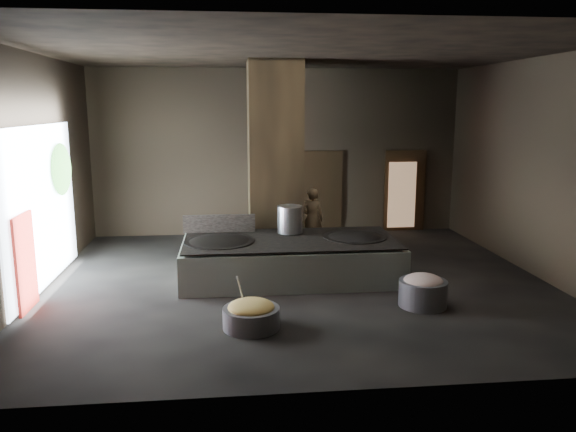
{
  "coord_description": "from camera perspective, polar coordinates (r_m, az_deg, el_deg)",
  "views": [
    {
      "loc": [
        -1.36,
        -10.86,
        3.5
      ],
      "look_at": [
        -0.14,
        0.54,
        1.25
      ],
      "focal_mm": 35.0,
      "sensor_mm": 36.0,
      "label": 1
    }
  ],
  "objects": [
    {
      "name": "floor",
      "position": [
        11.51,
        1.0,
        -6.87
      ],
      "size": [
        10.0,
        9.0,
        0.1
      ],
      "primitive_type": "cube",
      "color": "black",
      "rests_on": "ground"
    },
    {
      "name": "wok_right",
      "position": [
        11.76,
        6.77,
        -2.5
      ],
      "size": [
        1.29,
        1.29,
        0.36
      ],
      "primitive_type": "ellipsoid",
      "color": "black",
      "rests_on": "hearth_platform"
    },
    {
      "name": "doorway_far_glow",
      "position": [
        16.08,
        11.49,
        2.11
      ],
      "size": [
        0.78,
        0.04,
        1.85
      ],
      "primitive_type": "cube",
      "color": "#8C6647",
      "rests_on": "ground"
    },
    {
      "name": "wok_left_rim",
      "position": [
        11.37,
        -7.02,
        -2.63
      ],
      "size": [
        1.42,
        1.42,
        0.05
      ],
      "primitive_type": "cylinder",
      "color": "black",
      "rests_on": "hearth_platform"
    },
    {
      "name": "pavilion_sliver",
      "position": [
        10.71,
        -25.12,
        -4.3
      ],
      "size": [
        0.05,
        0.9,
        1.7
      ],
      "primitive_type": "cube",
      "color": "maroon",
      "rests_on": "ground"
    },
    {
      "name": "splash_guard",
      "position": [
        12.1,
        -6.99,
        -0.76
      ],
      "size": [
        1.53,
        0.06,
        0.38
      ],
      "primitive_type": "cube",
      "rotation": [
        0.0,
        0.0,
        -0.0
      ],
      "color": "black",
      "rests_on": "hearth_platform"
    },
    {
      "name": "wok_left",
      "position": [
        11.38,
        -7.01,
        -2.97
      ],
      "size": [
        1.39,
        1.39,
        0.38
      ],
      "primitive_type": "ellipsoid",
      "color": "black",
      "rests_on": "hearth_platform"
    },
    {
      "name": "doorway_near_glow",
      "position": [
        15.93,
        3.61,
        2.24
      ],
      "size": [
        0.83,
        0.04,
        1.96
      ],
      "primitive_type": "cube",
      "color": "#8C6647",
      "rests_on": "ground"
    },
    {
      "name": "platform_cap",
      "position": [
        11.48,
        0.24,
        -2.43
      ],
      "size": [
        4.31,
        2.07,
        0.03
      ],
      "primitive_type": "cube",
      "color": "black",
      "rests_on": "hearth_platform"
    },
    {
      "name": "doorway_near",
      "position": [
        15.71,
        3.37,
        2.3
      ],
      "size": [
        1.18,
        0.08,
        2.38
      ],
      "primitive_type": "cube",
      "color": "black",
      "rests_on": "ground"
    },
    {
      "name": "veg_fill",
      "position": [
        9.09,
        -3.77,
        -9.22
      ],
      "size": [
        0.75,
        0.75,
        0.23
      ],
      "primitive_type": "ellipsoid",
      "color": "#A3B457",
      "rests_on": "veg_basin"
    },
    {
      "name": "wok_right_rim",
      "position": [
        11.75,
        6.78,
        -2.17
      ],
      "size": [
        1.32,
        1.32,
        0.05
      ],
      "primitive_type": "cylinder",
      "color": "black",
      "rests_on": "hearth_platform"
    },
    {
      "name": "back_wall",
      "position": [
        15.52,
        -1.05,
        6.48
      ],
      "size": [
        10.0,
        0.1,
        4.5
      ],
      "primitive_type": "cube",
      "color": "black",
      "rests_on": "ground"
    },
    {
      "name": "ladle",
      "position": [
        9.16,
        -4.77,
        -7.74
      ],
      "size": [
        0.17,
        0.34,
        0.65
      ],
      "primitive_type": "cylinder",
      "rotation": [
        0.49,
        0.0,
        -0.41
      ],
      "color": "#B6B9BF",
      "rests_on": "veg_basin"
    },
    {
      "name": "ceiling",
      "position": [
        11.0,
        1.09,
        16.57
      ],
      "size": [
        10.0,
        9.0,
        0.1
      ],
      "primitive_type": "cube",
      "color": "black",
      "rests_on": "back_wall"
    },
    {
      "name": "meat_fill",
      "position": [
        10.28,
        13.59,
        -6.49
      ],
      "size": [
        0.71,
        0.71,
        0.27
      ],
      "primitive_type": "ellipsoid",
      "color": "tan",
      "rests_on": "meat_basin"
    },
    {
      "name": "front_wall",
      "position": [
        6.58,
        5.95,
        0.07
      ],
      "size": [
        10.0,
        0.1,
        4.5
      ],
      "primitive_type": "cube",
      "color": "black",
      "rests_on": "ground"
    },
    {
      "name": "cook",
      "position": [
        13.74,
        2.45,
        -0.34
      ],
      "size": [
        0.6,
        0.42,
        1.55
      ],
      "primitive_type": "imported",
      "rotation": [
        0.0,
        0.0,
        3.04
      ],
      "color": "olive",
      "rests_on": "ground"
    },
    {
      "name": "meat_basin",
      "position": [
        10.35,
        13.54,
        -7.63
      ],
      "size": [
        1.07,
        1.07,
        0.47
      ],
      "primitive_type": "cylinder",
      "rotation": [
        0.0,
        0.0,
        0.32
      ],
      "color": "slate",
      "rests_on": "ground"
    },
    {
      "name": "left_wall",
      "position": [
        11.54,
        -24.75,
        3.86
      ],
      "size": [
        0.1,
        9.0,
        4.5
      ],
      "primitive_type": "cube",
      "color": "black",
      "rests_on": "ground"
    },
    {
      "name": "doorway_far",
      "position": [
        16.28,
        11.74,
        2.39
      ],
      "size": [
        1.18,
        0.08,
        2.38
      ],
      "primitive_type": "cube",
      "color": "black",
      "rests_on": "ground"
    },
    {
      "name": "veg_basin",
      "position": [
        9.15,
        -3.75,
        -10.28
      ],
      "size": [
        0.94,
        0.94,
        0.34
      ],
      "primitive_type": "cylinder",
      "rotation": [
        0.0,
        0.0,
        0.02
      ],
      "color": "slate",
      "rests_on": "ground"
    },
    {
      "name": "tree_silhouette",
      "position": [
        12.72,
        -22.04,
        4.42
      ],
      "size": [
        0.28,
        1.1,
        1.1
      ],
      "primitive_type": "ellipsoid",
      "color": "#194714",
      "rests_on": "left_opening"
    },
    {
      "name": "right_wall",
      "position": [
        12.68,
        24.41,
        4.45
      ],
      "size": [
        0.1,
        9.0,
        4.5
      ],
      "primitive_type": "cube",
      "color": "black",
      "rests_on": "ground"
    },
    {
      "name": "stock_pot",
      "position": [
        11.95,
        0.19,
        -0.34
      ],
      "size": [
        0.54,
        0.54,
        0.57
      ],
      "primitive_type": "cylinder",
      "color": "#B6B9BF",
      "rests_on": "hearth_platform"
    },
    {
      "name": "pillar",
      "position": [
        12.87,
        -1.34,
        5.52
      ],
      "size": [
        1.2,
        1.2,
        4.5
      ],
      "primitive_type": "cube",
      "color": "black",
      "rests_on": "ground"
    },
    {
      "name": "hearth_platform",
      "position": [
        11.59,
        0.24,
        -4.51
      ],
      "size": [
        4.41,
        2.11,
        0.77
      ],
      "primitive_type": "cube",
      "rotation": [
        0.0,
        0.0,
        -0.0
      ],
      "color": "silver",
      "rests_on": "ground"
    },
    {
      "name": "left_opening",
      "position": [
        11.79,
        -23.73,
        0.87
      ],
      "size": [
        0.04,
        4.2,
        3.1
      ],
      "primitive_type": "cube",
      "color": "white",
      "rests_on": "ground"
    }
  ]
}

